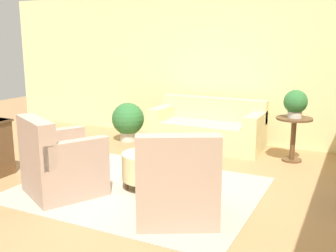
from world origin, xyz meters
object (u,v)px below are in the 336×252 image
couch (208,129)px  potted_plant_on_side_table (296,103)px  armchair_left (60,165)px  side_table (293,131)px  ottoman_table (147,166)px  potted_plant_floor (128,120)px  armchair_right (177,186)px

couch → potted_plant_on_side_table: size_ratio=4.54×
armchair_left → side_table: armchair_left is taller
ottoman_table → side_table: size_ratio=0.92×
armchair_left → ottoman_table: (0.88, 0.66, -0.08)m
ottoman_table → side_table: 2.57m
couch → potted_plant_on_side_table: bearing=-8.4°
side_table → ottoman_table: bearing=-126.0°
side_table → couch: bearing=171.6°
armchair_left → potted_plant_floor: size_ratio=1.55×
couch → armchair_left: bearing=-106.1°
armchair_right → potted_plant_floor: size_ratio=1.55×
ottoman_table → potted_plant_floor: 2.57m
side_table → potted_plant_floor: potted_plant_floor is taller
armchair_left → side_table: bearing=48.9°
side_table → armchair_left: bearing=-131.1°
couch → armchair_right: armchair_right is taller
potted_plant_on_side_table → potted_plant_floor: potted_plant_on_side_table is taller
couch → armchair_left: (-0.85, -2.95, 0.05)m
potted_plant_floor → ottoman_table: bearing=-52.6°
ottoman_table → potted_plant_on_side_table: size_ratio=1.49×
armchair_left → armchair_right: same height
armchair_left → potted_plant_on_side_table: size_ratio=2.60×
couch → side_table: couch is taller
armchair_left → side_table: 3.62m
armchair_left → potted_plant_on_side_table: (2.38, 2.73, 0.57)m
ottoman_table → potted_plant_floor: potted_plant_floor is taller
armchair_left → potted_plant_on_side_table: bearing=48.9°
couch → armchair_right: 3.05m
couch → side_table: size_ratio=2.81×
side_table → potted_plant_floor: bearing=-179.4°
armchair_left → side_table: size_ratio=1.61×
armchair_left → potted_plant_floor: 2.78m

